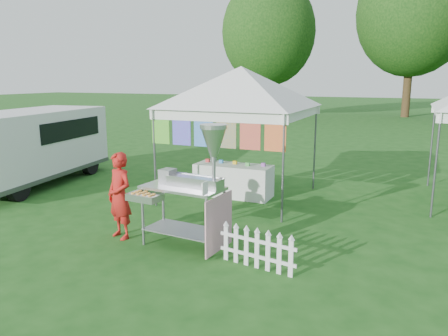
% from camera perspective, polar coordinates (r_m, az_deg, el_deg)
% --- Properties ---
extents(ground, '(120.00, 120.00, 0.00)m').
position_cam_1_polar(ground, '(7.33, -8.08, -10.40)').
color(ground, '#194C15').
rests_on(ground, ground).
extents(canopy_main, '(4.24, 4.24, 3.45)m').
position_cam_1_polar(canopy_main, '(9.94, 2.25, 13.09)').
color(canopy_main, '#59595E').
rests_on(canopy_main, ground).
extents(tree_left, '(6.40, 6.40, 9.53)m').
position_cam_1_polar(tree_left, '(31.43, 5.84, 17.29)').
color(tree_left, '#3B2915').
rests_on(tree_left, ground).
extents(tree_mid, '(7.60, 7.60, 11.52)m').
position_cam_1_polar(tree_mid, '(34.05, 23.50, 18.19)').
color(tree_mid, '#3B2915').
rests_on(tree_mid, ground).
extents(donut_cart, '(1.54, 0.96, 2.05)m').
position_cam_1_polar(donut_cart, '(6.94, -4.01, -1.14)').
color(donut_cart, gray).
rests_on(donut_cart, ground).
extents(vendor, '(0.64, 0.53, 1.51)m').
position_cam_1_polar(vendor, '(7.73, -13.47, -3.55)').
color(vendor, red).
rests_on(vendor, ground).
extents(cargo_van, '(2.46, 4.81, 1.91)m').
position_cam_1_polar(cargo_van, '(12.48, -23.71, 2.81)').
color(cargo_van, silver).
rests_on(cargo_van, ground).
extents(picket_fence, '(1.25, 0.24, 0.56)m').
position_cam_1_polar(picket_fence, '(6.49, 4.33, -10.59)').
color(picket_fence, silver).
rests_on(picket_fence, ground).
extents(display_table, '(1.80, 0.70, 0.75)m').
position_cam_1_polar(display_table, '(10.28, 1.23, -1.63)').
color(display_table, white).
rests_on(display_table, ground).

